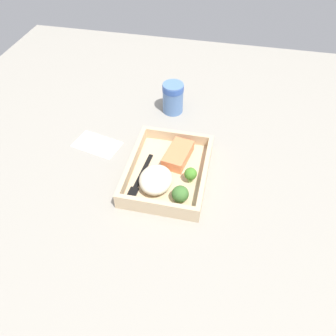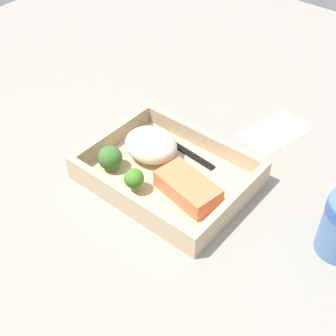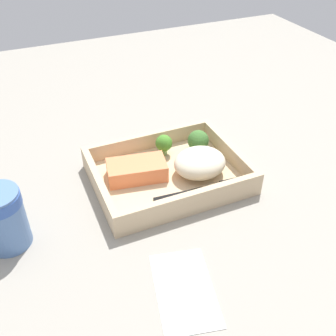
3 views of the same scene
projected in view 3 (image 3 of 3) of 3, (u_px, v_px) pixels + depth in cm
name	position (u px, v px, depth cm)	size (l,w,h in cm)	color
ground_plane	(168.00, 184.00, 72.91)	(160.00, 160.00, 2.00)	gray
takeout_tray	(168.00, 177.00, 71.94)	(26.66, 20.50, 1.20)	tan
tray_rim	(168.00, 167.00, 70.60)	(26.66, 20.50, 3.24)	tan
salmon_fillet	(137.00, 170.00, 70.14)	(10.43, 5.65, 3.09)	#E67A4B
mashed_potatoes	(200.00, 163.00, 70.42)	(9.51, 8.27, 4.79)	beige
broccoli_floret_1	(198.00, 141.00, 76.46)	(4.15, 4.15, 4.36)	#7DAB5E
broccoli_floret_2	(164.00, 144.00, 75.19)	(3.24, 3.24, 4.25)	#739D55
fork	(204.00, 190.00, 67.85)	(15.88, 2.97, 0.44)	black
paper_cup	(2.00, 216.00, 56.83)	(6.64, 6.64, 9.82)	#5176AD
receipt_slip	(184.00, 289.00, 53.25)	(7.76, 13.17, 0.24)	white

